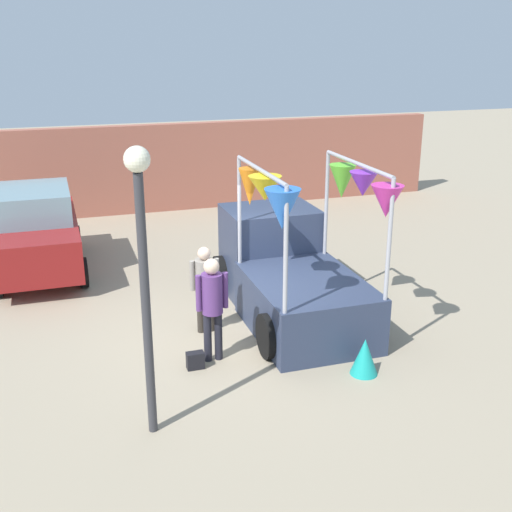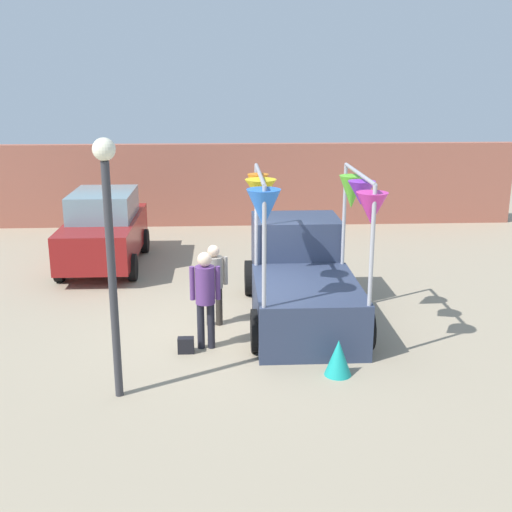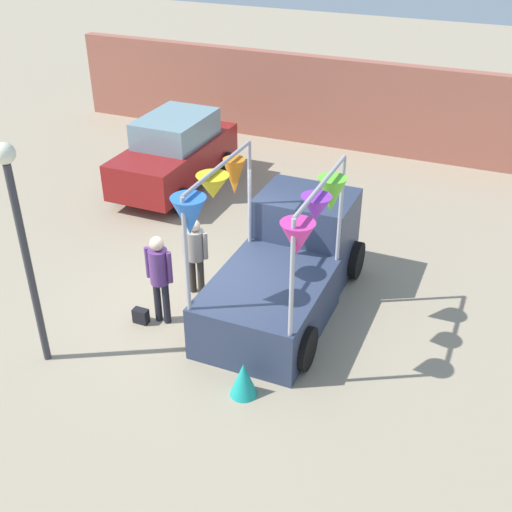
% 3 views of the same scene
% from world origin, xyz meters
% --- Properties ---
extents(ground_plane, '(60.00, 60.00, 0.00)m').
position_xyz_m(ground_plane, '(0.00, 0.00, 0.00)').
color(ground_plane, gray).
extents(vendor_truck, '(2.47, 4.17, 3.04)m').
position_xyz_m(vendor_truck, '(1.17, 0.76, 0.89)').
color(vendor_truck, '#2D3851').
rests_on(vendor_truck, ground).
extents(parked_car, '(1.88, 4.00, 1.88)m').
position_xyz_m(parked_car, '(-3.34, 4.54, 0.94)').
color(parked_car, maroon).
rests_on(parked_car, ground).
extents(person_customer, '(0.53, 0.34, 1.76)m').
position_xyz_m(person_customer, '(-0.68, -0.74, 1.07)').
color(person_customer, black).
rests_on(person_customer, ground).
extents(person_vendor, '(0.53, 0.34, 1.60)m').
position_xyz_m(person_vendor, '(-0.54, 0.34, 0.96)').
color(person_vendor, '#2D2823').
rests_on(person_vendor, ground).
extents(handbag, '(0.28, 0.16, 0.28)m').
position_xyz_m(handbag, '(-1.03, -0.94, 0.14)').
color(handbag, black).
rests_on(handbag, ground).
extents(street_lamp, '(0.32, 0.32, 3.85)m').
position_xyz_m(street_lamp, '(-1.95, -2.44, 2.52)').
color(street_lamp, '#333338').
rests_on(street_lamp, ground).
extents(brick_boundary_wall, '(18.00, 0.36, 2.60)m').
position_xyz_m(brick_boundary_wall, '(0.00, 9.02, 1.30)').
color(brick_boundary_wall, '#9E5947').
rests_on(brick_boundary_wall, ground).
extents(folded_kite_bundle_teal, '(0.48, 0.48, 0.60)m').
position_xyz_m(folded_kite_bundle_teal, '(1.47, -1.93, 0.30)').
color(folded_kite_bundle_teal, teal).
rests_on(folded_kite_bundle_teal, ground).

